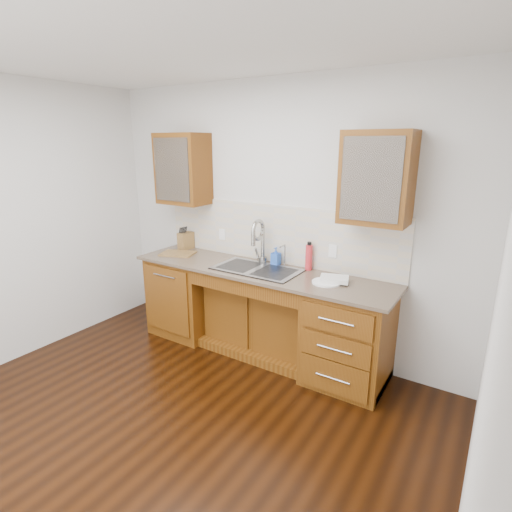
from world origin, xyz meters
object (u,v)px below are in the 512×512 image
Objects in this scene: water_bottle at (309,257)px; plate at (326,282)px; cutting_board at (178,253)px; soap_bottle at (276,256)px; knife_block at (186,241)px.

plate is at bearing -41.35° from water_bottle.
water_bottle is at bearing 10.29° from cutting_board.
knife_block is at bearing -177.57° from soap_bottle.
water_bottle reaches higher than plate.
plate is 1.86m from knife_block.
water_bottle is 1.55m from knife_block.
water_bottle is 1.49m from cutting_board.
plate is at bearing 0.14° from cutting_board.
plate is (0.65, -0.24, -0.08)m from soap_bottle.
water_bottle reaches higher than cutting_board.
knife_block is 0.54× the size of cutting_board.
soap_bottle is 0.72× the size of water_bottle.
water_bottle is at bearing 138.65° from plate.
knife_block is at bearing 109.62° from cutting_board.
plate is 0.71× the size of cutting_board.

